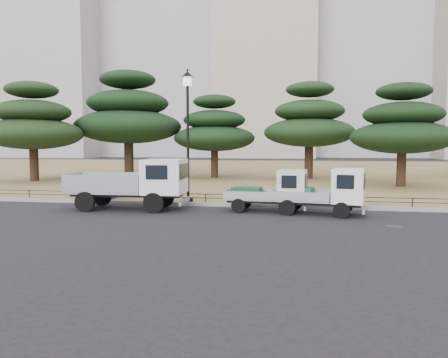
% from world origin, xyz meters
% --- Properties ---
extents(ground, '(220.00, 220.00, 0.00)m').
position_xyz_m(ground, '(0.00, 0.00, 0.00)').
color(ground, black).
extents(lawn, '(120.00, 56.00, 0.15)m').
position_xyz_m(lawn, '(0.00, 30.60, 0.07)').
color(lawn, olive).
rests_on(lawn, ground).
extents(curb, '(120.00, 0.25, 0.16)m').
position_xyz_m(curb, '(0.00, 2.60, 0.08)').
color(curb, gray).
rests_on(curb, ground).
extents(truck_large, '(5.11, 2.32, 2.18)m').
position_xyz_m(truck_large, '(-3.75, 1.03, 1.21)').
color(truck_large, black).
rests_on(truck_large, ground).
extents(truck_kei_front, '(3.43, 1.67, 1.76)m').
position_xyz_m(truck_kei_front, '(2.16, 1.42, 0.88)').
color(truck_kei_front, black).
rests_on(truck_kei_front, ground).
extents(truck_kei_rear, '(3.76, 2.10, 1.86)m').
position_xyz_m(truck_kei_rear, '(4.31, 1.01, 0.93)').
color(truck_kei_rear, black).
rests_on(truck_kei_rear, ground).
extents(street_lamp, '(0.54, 0.54, 6.01)m').
position_xyz_m(street_lamp, '(-1.87, 2.90, 4.21)').
color(street_lamp, black).
rests_on(street_lamp, lawn).
extents(pipe_fence, '(38.00, 0.04, 0.40)m').
position_xyz_m(pipe_fence, '(0.00, 2.75, 0.44)').
color(pipe_fence, black).
rests_on(pipe_fence, lawn).
extents(tarp_pile, '(1.64, 1.22, 1.08)m').
position_xyz_m(tarp_pile, '(-6.53, 3.13, 0.58)').
color(tarp_pile, '#1529AA').
rests_on(tarp_pile, lawn).
extents(manhole, '(0.60, 0.60, 0.01)m').
position_xyz_m(manhole, '(6.50, -1.20, 0.01)').
color(manhole, '#2D2D30').
rests_on(manhole, ground).
extents(pine_west_far, '(7.17, 7.17, 7.24)m').
position_xyz_m(pine_west_far, '(-16.11, 12.34, 4.33)').
color(pine_west_far, black).
rests_on(pine_west_far, lawn).
extents(pine_west_near, '(8.70, 8.70, 8.70)m').
position_xyz_m(pine_west_near, '(-10.79, 17.35, 5.17)').
color(pine_west_near, black).
rests_on(pine_west_near, lawn).
extents(pine_center_left, '(6.56, 6.56, 6.67)m').
position_xyz_m(pine_center_left, '(-3.69, 17.98, 4.00)').
color(pine_center_left, black).
rests_on(pine_center_left, lawn).
extents(pine_center_right, '(7.12, 7.12, 7.56)m').
position_xyz_m(pine_center_right, '(3.84, 18.25, 4.53)').
color(pine_center_right, black).
rests_on(pine_center_right, lawn).
extents(pine_east_near, '(6.47, 6.47, 6.54)m').
position_xyz_m(pine_east_near, '(9.55, 12.49, 3.92)').
color(pine_east_near, black).
rests_on(pine_east_near, lawn).
extents(tower_far_west, '(24.00, 20.00, 65.00)m').
position_xyz_m(tower_far_west, '(-55.00, 80.00, 32.50)').
color(tower_far_west, '#A0A0A5').
rests_on(tower_far_west, ground).
extents(tower_center_left, '(22.00, 20.00, 55.00)m').
position_xyz_m(tower_center_left, '(-5.00, 85.00, 27.50)').
color(tower_center_left, '#AAA08C').
rests_on(tower_center_left, ground).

